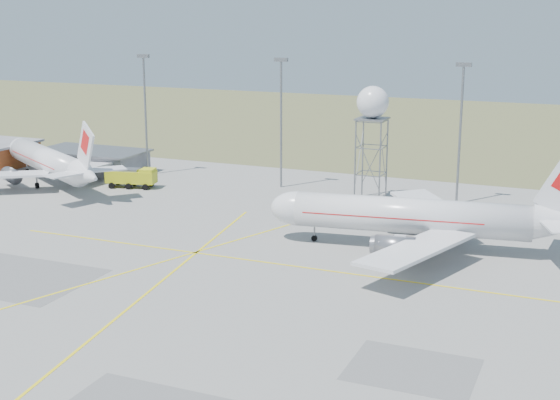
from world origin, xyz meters
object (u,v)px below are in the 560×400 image
at_px(radar_tower, 372,137).
at_px(fire_truck, 133,178).
at_px(airliner_far, 50,162).
at_px(airliner_main, 416,217).

xyz_separation_m(radar_tower, fire_truck, (-37.39, -6.81, -8.02)).
height_order(airliner_far, radar_tower, radar_tower).
distance_m(airliner_far, fire_truck, 14.12).
xyz_separation_m(airliner_main, radar_tower, (-11.98, 21.53, 5.63)).
distance_m(airliner_far, radar_tower, 52.27).
relative_size(airliner_far, fire_truck, 3.95).
relative_size(airliner_main, radar_tower, 2.21).
height_order(airliner_main, airliner_far, airliner_main).
xyz_separation_m(airliner_far, fire_truck, (13.57, 3.24, -2.20)).
bearing_deg(radar_tower, airliner_far, -168.84).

